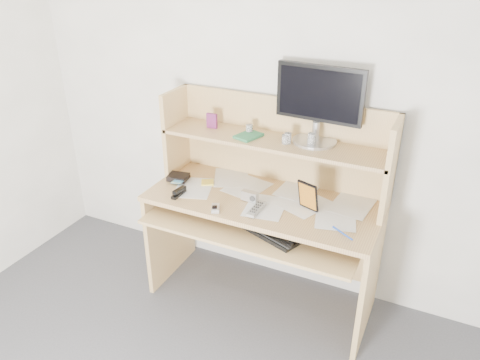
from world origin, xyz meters
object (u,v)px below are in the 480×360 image
at_px(tv_remote, 256,209).
at_px(monitor, 319,102).
at_px(keyboard, 265,228).
at_px(game_case, 308,196).
at_px(desk, 268,201).

height_order(tv_remote, monitor, monitor).
bearing_deg(keyboard, game_case, 59.38).
height_order(desk, game_case, desk).
distance_m(keyboard, monitor, 0.78).
bearing_deg(tv_remote, monitor, 62.25).
bearing_deg(monitor, tv_remote, -114.82).
xyz_separation_m(keyboard, monitor, (0.14, 0.40, 0.65)).
relative_size(desk, game_case, 7.92).
bearing_deg(game_case, monitor, 120.54).
relative_size(game_case, monitor, 0.34).
xyz_separation_m(tv_remote, game_case, (0.26, 0.13, 0.08)).
distance_m(desk, game_case, 0.33).
xyz_separation_m(keyboard, tv_remote, (-0.06, 0.02, 0.10)).
height_order(desk, tv_remote, desk).
relative_size(tv_remote, monitor, 0.35).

